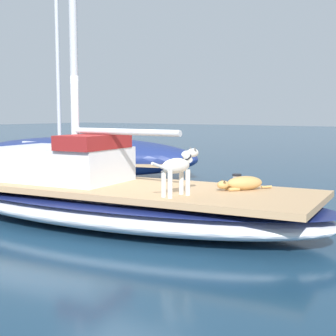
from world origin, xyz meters
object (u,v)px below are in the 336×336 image
dog_tan (242,183)px  moored_boat_starboard_side (81,155)px  deck_winch (237,181)px  sailboat_main (120,204)px  dog_white (178,167)px

dog_tan → moored_boat_starboard_side: moored_boat_starboard_side is taller
dog_tan → moored_boat_starboard_side: size_ratio=0.10×
deck_winch → moored_boat_starboard_side: 7.73m
dog_tan → deck_winch: dog_tan is taller
sailboat_main → dog_tan: (0.68, -1.95, 0.43)m
dog_white → deck_winch: size_ratio=4.45×
dog_white → moored_boat_starboard_side: (4.70, 6.66, -0.48)m
dog_white → dog_tan: (1.03, -0.53, -0.32)m
dog_white → deck_winch: bearing=-12.4°
sailboat_main → deck_winch: 2.00m
dog_tan → sailboat_main: bearing=109.2°
sailboat_main → dog_white: bearing=-103.7°
dog_white → moored_boat_starboard_side: moored_boat_starboard_side is taller
deck_winch → moored_boat_starboard_side: size_ratio=0.03×
deck_winch → sailboat_main: bearing=119.2°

